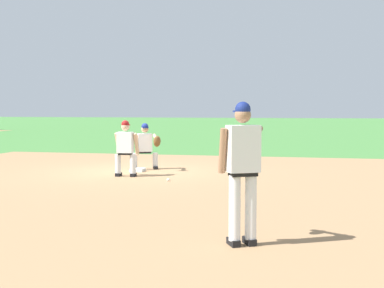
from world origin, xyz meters
name	(u,v)px	position (x,y,z in m)	size (l,w,h in m)	color
ground_plane	(138,171)	(0.00, 0.00, 0.00)	(160.00, 160.00, 0.00)	#47843D
infield_dirt_patch	(171,195)	(-3.70, -1.95, 0.00)	(18.00, 18.00, 0.01)	#A87F56
first_base_bag	(138,170)	(0.00, 0.00, 0.04)	(0.38, 0.38, 0.09)	white
baseball	(168,180)	(-1.73, -1.36, 0.04)	(0.07, 0.07, 0.07)	white
pitcher	(243,164)	(-7.35, -3.89, 1.06)	(0.83, 0.58, 1.86)	black
first_baseman	(146,144)	(0.46, -0.10, 0.73)	(0.84, 1.00, 1.34)	black
baserunner	(125,146)	(-1.12, -0.05, 0.79)	(0.45, 0.60, 1.46)	black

